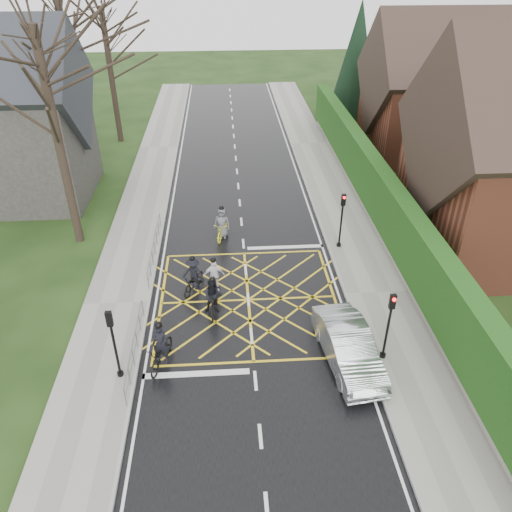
{
  "coord_description": "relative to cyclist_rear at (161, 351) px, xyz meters",
  "views": [
    {
      "loc": [
        -0.87,
        -18.29,
        14.18
      ],
      "look_at": [
        0.47,
        1.71,
        1.3
      ],
      "focal_mm": 35.0,
      "sensor_mm": 36.0,
      "label": 1
    }
  ],
  "objects": [
    {
      "name": "traffic_light_sw",
      "position": [
        -1.52,
        -0.67,
        1.0
      ],
      "size": [
        0.24,
        0.31,
        3.21
      ],
      "color": "black",
      "rests_on": "ground"
    },
    {
      "name": "church",
      "position": [
        -9.96,
        15.83,
        4.27
      ],
      "size": [
        8.8,
        7.8,
        11.0
      ],
      "color": "#2D2B28",
      "rests_on": "ground"
    },
    {
      "name": "road",
      "position": [
        3.58,
        3.83,
        -0.66
      ],
      "size": [
        9.0,
        80.0,
        0.01
      ],
      "primitive_type": "cube",
      "color": "black",
      "rests_on": "ground"
    },
    {
      "name": "tree_mid",
      "position": [
        -6.42,
        17.83,
        7.97
      ],
      "size": [
        10.08,
        10.08,
        12.48
      ],
      "color": "black",
      "rests_on": "ground"
    },
    {
      "name": "cyclist_mid",
      "position": [
        1.06,
        4.83,
        0.01
      ],
      "size": [
        1.38,
        2.0,
        1.85
      ],
      "rotation": [
        0.0,
        0.0,
        -0.42
      ],
      "color": "black",
      "rests_on": "ground"
    },
    {
      "name": "hedge",
      "position": [
        11.33,
        9.83,
        1.44
      ],
      "size": [
        0.9,
        38.0,
        2.8
      ],
      "primitive_type": "cube",
      "color": "#183E11",
      "rests_on": "stone_wall"
    },
    {
      "name": "tree_far",
      "position": [
        -5.72,
        25.83,
        6.53
      ],
      "size": [
        8.4,
        8.4,
        10.4
      ],
      "color": "black",
      "rests_on": "ground"
    },
    {
      "name": "stone_wall",
      "position": [
        11.33,
        9.83,
        -0.31
      ],
      "size": [
        0.5,
        38.0,
        0.7
      ],
      "primitive_type": "cube",
      "color": "slate",
      "rests_on": "ground"
    },
    {
      "name": "railing_south",
      "position": [
        -1.07,
        0.33,
        0.12
      ],
      "size": [
        0.05,
        5.04,
        1.03
      ],
      "color": "slate",
      "rests_on": "ground"
    },
    {
      "name": "sidewalk_right",
      "position": [
        9.58,
        3.83,
        -0.59
      ],
      "size": [
        3.0,
        80.0,
        0.15
      ],
      "primitive_type": "cube",
      "color": "gray",
      "rests_on": "ground"
    },
    {
      "name": "tree_near",
      "position": [
        -5.42,
        9.83,
        7.25
      ],
      "size": [
        9.24,
        9.24,
        11.44
      ],
      "color": "black",
      "rests_on": "ground"
    },
    {
      "name": "cyclist_back",
      "position": [
        2.0,
        3.02,
        0.06
      ],
      "size": [
        0.89,
        1.93,
        1.9
      ],
      "rotation": [
        0.0,
        0.0,
        -0.06
      ],
      "color": "black",
      "rests_on": "ground"
    },
    {
      "name": "car",
      "position": [
        7.24,
        -0.4,
        0.11
      ],
      "size": [
        2.21,
        4.87,
        1.55
      ],
      "primitive_type": "imported",
      "rotation": [
        0.0,
        0.0,
        0.12
      ],
      "color": "#BBBEC2",
      "rests_on": "ground"
    },
    {
      "name": "conifer",
      "position": [
        14.33,
        29.83,
        4.33
      ],
      "size": [
        4.6,
        4.6,
        10.0
      ],
      "color": "black",
      "rests_on": "ground"
    },
    {
      "name": "house_far",
      "position": [
        18.33,
        21.83,
        3.7
      ],
      "size": [
        9.8,
        8.8,
        10.3
      ],
      "color": "brown",
      "rests_on": "ground"
    },
    {
      "name": "railing_north",
      "position": [
        -1.07,
        7.83,
        0.13
      ],
      "size": [
        0.05,
        6.04,
        1.03
      ],
      "color": "slate",
      "rests_on": "ground"
    },
    {
      "name": "ground",
      "position": [
        3.58,
        3.83,
        -0.66
      ],
      "size": [
        120.0,
        120.0,
        0.0
      ],
      "primitive_type": "plane",
      "color": "black",
      "rests_on": "ground"
    },
    {
      "name": "sidewalk_left",
      "position": [
        -2.42,
        3.83,
        -0.59
      ],
      "size": [
        3.0,
        80.0,
        0.15
      ],
      "primitive_type": "cube",
      "color": "gray",
      "rests_on": "ground"
    },
    {
      "name": "traffic_light_ne",
      "position": [
        8.68,
        8.02,
        1.0
      ],
      "size": [
        0.24,
        0.31,
        3.21
      ],
      "rotation": [
        0.0,
        0.0,
        3.14
      ],
      "color": "black",
      "rests_on": "ground"
    },
    {
      "name": "cyclist_front",
      "position": [
        2.02,
        4.63,
        0.01
      ],
      "size": [
        1.02,
        1.87,
        1.83
      ],
      "rotation": [
        0.0,
        0.0,
        0.1
      ],
      "color": "black",
      "rests_on": "ground"
    },
    {
      "name": "cyclist_rear",
      "position": [
        0.0,
        0.0,
        0.0
      ],
      "size": [
        1.28,
        2.22,
        2.04
      ],
      "rotation": [
        0.0,
        0.0,
        -0.28
      ],
      "color": "black",
      "rests_on": "ground"
    },
    {
      "name": "traffic_light_se",
      "position": [
        8.68,
        -0.38,
        1.0
      ],
      "size": [
        0.24,
        0.31,
        3.21
      ],
      "rotation": [
        0.0,
        0.0,
        3.14
      ],
      "color": "black",
      "rests_on": "ground"
    },
    {
      "name": "cyclist_lead",
      "position": [
        2.45,
        9.64,
        0.0
      ],
      "size": [
        1.13,
        2.08,
        1.92
      ],
      "rotation": [
        0.0,
        0.0,
        -0.24
      ],
      "color": "#CACA18",
      "rests_on": "ground"
    }
  ]
}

